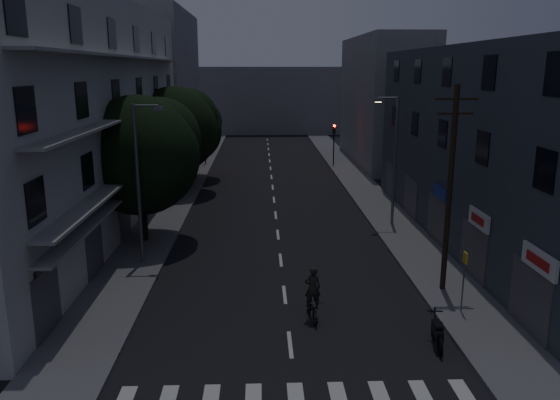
{
  "coord_description": "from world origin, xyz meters",
  "views": [
    {
      "loc": [
        -1.03,
        -16.02,
        9.78
      ],
      "look_at": [
        0.0,
        12.0,
        3.0
      ],
      "focal_mm": 35.0,
      "sensor_mm": 36.0,
      "label": 1
    }
  ],
  "objects": [
    {
      "name": "sidewalk_right",
      "position": [
        7.5,
        25.0,
        0.07
      ],
      "size": [
        3.0,
        90.0,
        0.15
      ],
      "primitive_type": "cube",
      "color": "#565659",
      "rests_on": "ground"
    },
    {
      "name": "building_far_end",
      "position": [
        0.0,
        70.0,
        5.0
      ],
      "size": [
        24.0,
        8.0,
        10.0
      ],
      "primitive_type": "cube",
      "color": "slate",
      "rests_on": "ground"
    },
    {
      "name": "building_right",
      "position": [
        11.99,
        14.0,
        5.5
      ],
      "size": [
        6.19,
        28.0,
        11.0
      ],
      "color": "#2D333D",
      "rests_on": "ground"
    },
    {
      "name": "tree_far",
      "position": [
        -7.24,
        32.65,
        4.62
      ],
      "size": [
        5.77,
        5.77,
        7.14
      ],
      "color": "black",
      "rests_on": "sidewalk_left"
    },
    {
      "name": "cyclist",
      "position": [
        1.0,
        4.01,
        0.75
      ],
      "size": [
        0.83,
        1.83,
        2.24
      ],
      "rotation": [
        0.0,
        0.0,
        0.13
      ],
      "color": "black",
      "rests_on": "ground"
    },
    {
      "name": "sidewalk_left",
      "position": [
        -7.5,
        25.0,
        0.07
      ],
      "size": [
        3.0,
        90.0,
        0.15
      ],
      "primitive_type": "cube",
      "color": "#565659",
      "rests_on": "ground"
    },
    {
      "name": "lane_markings",
      "position": [
        0.0,
        31.25,
        0.01
      ],
      "size": [
        0.15,
        60.5,
        0.01
      ],
      "color": "beige",
      "rests_on": "ground"
    },
    {
      "name": "traffic_signal_far_left",
      "position": [
        -6.67,
        39.9,
        3.1
      ],
      "size": [
        0.28,
        0.37,
        4.1
      ],
      "color": "black",
      "rests_on": "sidewalk_left"
    },
    {
      "name": "ground",
      "position": [
        0.0,
        25.0,
        0.0
      ],
      "size": [
        160.0,
        160.0,
        0.0
      ],
      "primitive_type": "plane",
      "color": "black",
      "rests_on": "ground"
    },
    {
      "name": "building_left",
      "position": [
        -11.98,
        18.0,
        6.99
      ],
      "size": [
        7.0,
        36.0,
        14.0
      ],
      "color": "#B1B2AC",
      "rests_on": "ground"
    },
    {
      "name": "building_far_right",
      "position": [
        12.0,
        42.0,
        6.5
      ],
      "size": [
        6.0,
        20.0,
        13.0
      ],
      "primitive_type": "cube",
      "color": "slate",
      "rests_on": "ground"
    },
    {
      "name": "utility_pole",
      "position": [
        7.12,
        6.62,
        4.87
      ],
      "size": [
        1.8,
        0.24,
        9.0
      ],
      "color": "black",
      "rests_on": "sidewalk_right"
    },
    {
      "name": "street_lamp_left_far",
      "position": [
        -6.89,
        28.56,
        4.6
      ],
      "size": [
        1.51,
        0.25,
        8.0
      ],
      "color": "#5A5C62",
      "rests_on": "sidewalk_left"
    },
    {
      "name": "street_lamp_right",
      "position": [
        7.23,
        17.21,
        4.6
      ],
      "size": [
        1.51,
        0.25,
        8.0
      ],
      "color": "slate",
      "rests_on": "sidewalk_right"
    },
    {
      "name": "bus_stop_sign",
      "position": [
        7.1,
        4.23,
        1.89
      ],
      "size": [
        0.06,
        0.35,
        2.52
      ],
      "color": "#595B60",
      "rests_on": "sidewalk_right"
    },
    {
      "name": "street_lamp_left_near",
      "position": [
        -6.97,
        10.59,
        4.6
      ],
      "size": [
        1.51,
        0.25,
        8.0
      ],
      "color": "#585B60",
      "rests_on": "sidewalk_left"
    },
    {
      "name": "motorcycle",
      "position": [
        5.28,
        1.67,
        0.49
      ],
      "size": [
        0.58,
        1.95,
        1.25
      ],
      "rotation": [
        0.0,
        0.0,
        -0.14
      ],
      "color": "black",
      "rests_on": "ground"
    },
    {
      "name": "traffic_signal_far_right",
      "position": [
        6.5,
        39.1,
        3.1
      ],
      "size": [
        0.28,
        0.37,
        4.1
      ],
      "color": "black",
      "rests_on": "sidewalk_right"
    },
    {
      "name": "building_far_left",
      "position": [
        -12.0,
        48.0,
        8.0
      ],
      "size": [
        6.0,
        20.0,
        16.0
      ],
      "primitive_type": "cube",
      "color": "slate",
      "rests_on": "ground"
    },
    {
      "name": "tree_near",
      "position": [
        -7.67,
        14.4,
        5.32
      ],
      "size": [
        6.7,
        6.7,
        8.26
      ],
      "color": "black",
      "rests_on": "sidewalk_left"
    },
    {
      "name": "tree_mid",
      "position": [
        -7.63,
        27.16,
        5.34
      ],
      "size": [
        6.75,
        6.75,
        8.31
      ],
      "color": "black",
      "rests_on": "sidewalk_left"
    }
  ]
}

